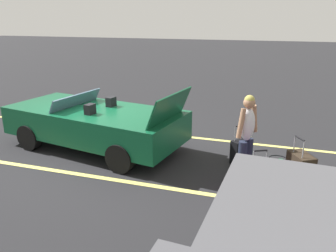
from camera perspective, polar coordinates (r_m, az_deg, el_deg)
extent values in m
plane|color=black|center=(7.99, -12.19, -3.61)|extent=(80.00, 80.00, 0.00)
cube|color=#EAE066|center=(9.09, -8.10, -0.66)|extent=(18.00, 0.12, 0.01)
cube|color=#EAE066|center=(6.94, -17.73, -7.55)|extent=(18.00, 0.12, 0.01)
cube|color=#0F4C2D|center=(7.78, -12.49, 0.63)|extent=(4.35, 2.45, 0.64)
cube|color=#0F4C2D|center=(8.78, -19.66, 1.23)|extent=(1.59, 1.88, 0.38)
cube|color=slate|center=(7.99, -15.56, 4.35)|extent=(0.45, 1.56, 0.31)
cube|color=black|center=(7.27, -13.33, 2.85)|extent=(0.20, 0.24, 0.22)
cube|color=black|center=(7.82, -9.82, 4.15)|extent=(0.20, 0.24, 0.22)
cube|color=#0F4C2D|center=(6.56, 0.36, 3.24)|extent=(0.53, 1.52, 0.61)
cylinder|color=black|center=(8.23, -22.79, -1.80)|extent=(0.63, 0.32, 0.60)
cylinder|color=black|center=(9.27, -15.22, 1.18)|extent=(0.63, 0.32, 0.60)
cylinder|color=black|center=(6.55, -8.24, -5.50)|extent=(0.63, 0.32, 0.60)
cylinder|color=black|center=(7.82, -1.33, -1.31)|extent=(0.63, 0.32, 0.60)
cube|color=#2D2319|center=(6.12, 21.73, -7.75)|extent=(0.47, 0.56, 0.74)
cube|color=black|center=(6.22, 22.85, -8.03)|extent=(0.20, 0.35, 0.41)
cylinder|color=gray|center=(5.99, 21.02, -2.88)|extent=(0.03, 0.03, 0.29)
cylinder|color=gray|center=(5.78, 22.35, -3.79)|extent=(0.03, 0.03, 0.29)
cylinder|color=black|center=(5.84, 21.84, -2.01)|extent=(0.15, 0.25, 0.03)
sphere|color=black|center=(6.35, 19.74, -10.09)|extent=(0.04, 0.04, 0.04)
sphere|color=black|center=(6.10, 21.32, -11.50)|extent=(0.04, 0.04, 0.04)
cube|color=#991E8C|center=(5.74, 14.94, -9.46)|extent=(0.46, 0.39, 0.62)
cube|color=#721669|center=(5.87, 14.41, -9.29)|extent=(0.30, 0.16, 0.34)
cylinder|color=gray|center=(5.45, 14.52, -5.63)|extent=(0.03, 0.03, 0.29)
cylinder|color=gray|center=(5.54, 16.63, -5.44)|extent=(0.03, 0.03, 0.29)
cylinder|color=black|center=(5.44, 15.71, -4.11)|extent=(0.21, 0.12, 0.03)
sphere|color=black|center=(5.76, 13.73, -12.57)|extent=(0.04, 0.04, 0.04)
sphere|color=black|center=(5.86, 16.33, -12.22)|extent=(0.04, 0.04, 0.04)
cube|color=black|center=(7.06, 12.16, -4.38)|extent=(0.37, 0.39, 0.50)
cube|color=black|center=(7.01, 12.80, -4.94)|extent=(0.18, 0.23, 0.28)
cylinder|color=gray|center=(7.02, 12.58, -1.03)|extent=(0.03, 0.03, 0.31)
cylinder|color=gray|center=(6.89, 11.52, -1.33)|extent=(0.03, 0.03, 0.31)
cylinder|color=black|center=(6.91, 12.14, 0.02)|extent=(0.14, 0.17, 0.03)
sphere|color=black|center=(7.28, 12.26, -5.66)|extent=(0.04, 0.04, 0.04)
sphere|color=black|center=(7.12, 10.94, -6.13)|extent=(0.04, 0.04, 0.04)
ellipsoid|color=#19723F|center=(6.79, 18.36, -6.83)|extent=(0.53, 0.71, 0.30)
torus|color=black|center=(6.71, 18.51, -5.43)|extent=(0.49, 0.49, 0.02)
cylinder|color=#1E2338|center=(6.17, 12.59, -6.21)|extent=(0.20, 0.20, 0.82)
cylinder|color=#1E2338|center=(6.32, 13.62, -5.67)|extent=(0.20, 0.20, 0.82)
ellipsoid|color=silver|center=(6.00, 13.59, 0.27)|extent=(0.35, 0.39, 0.60)
sphere|color=#A37556|center=(5.89, 13.88, 3.92)|extent=(0.21, 0.21, 0.21)
sphere|color=tan|center=(5.88, 13.91, 4.36)|extent=(0.18, 0.18, 0.18)
cylinder|color=#A37556|center=(5.81, 12.52, 0.46)|extent=(0.17, 0.21, 0.53)
cylinder|color=#A37556|center=(6.14, 14.70, 1.25)|extent=(0.17, 0.21, 0.53)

